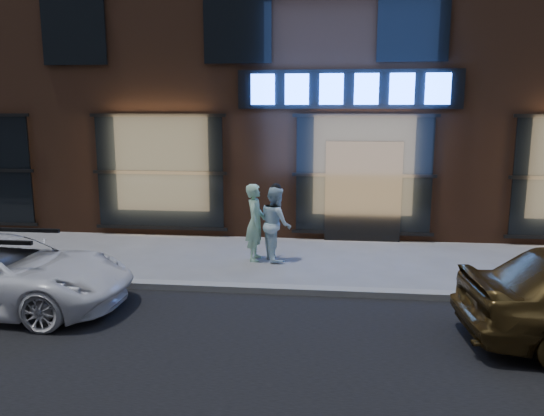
{
  "coord_description": "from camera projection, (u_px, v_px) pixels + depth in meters",
  "views": [
    {
      "loc": [
        -0.77,
        -8.74,
        3.15
      ],
      "look_at": [
        -1.93,
        1.6,
        1.2
      ],
      "focal_mm": 35.0,
      "sensor_mm": 36.0,
      "label": 1
    }
  ],
  "objects": [
    {
      "name": "curb",
      "position": [
        374.0,
        293.0,
        9.02
      ],
      "size": [
        60.0,
        0.25,
        0.12
      ],
      "primitive_type": "cube",
      "color": "gray",
      "rests_on": "ground"
    },
    {
      "name": "white_suv",
      "position": [
        2.0,
        273.0,
        8.44
      ],
      "size": [
        4.15,
        1.98,
        1.14
      ],
      "primitive_type": "imported",
      "rotation": [
        0.0,
        0.0,
        1.55
      ],
      "color": "white",
      "rests_on": "ground"
    },
    {
      "name": "ground",
      "position": [
        374.0,
        297.0,
        9.03
      ],
      "size": [
        90.0,
        90.0,
        0.0
      ],
      "primitive_type": "plane",
      "color": "slate",
      "rests_on": "ground"
    },
    {
      "name": "man_bowtie",
      "position": [
        255.0,
        222.0,
        11.09
      ],
      "size": [
        0.41,
        0.61,
        1.62
      ],
      "primitive_type": "imported",
      "rotation": [
        0.0,
        0.0,
        1.53
      ],
      "color": "#A8DDB1",
      "rests_on": "ground"
    },
    {
      "name": "storefront_building",
      "position": [
        360.0,
        41.0,
        15.89
      ],
      "size": [
        30.2,
        8.28,
        10.3
      ],
      "color": "#54301E",
      "rests_on": "ground"
    },
    {
      "name": "man_cap",
      "position": [
        276.0,
        223.0,
        11.1
      ],
      "size": [
        0.83,
        0.93,
        1.57
      ],
      "primitive_type": "imported",
      "rotation": [
        0.0,
        0.0,
        1.95
      ],
      "color": "white",
      "rests_on": "ground"
    }
  ]
}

